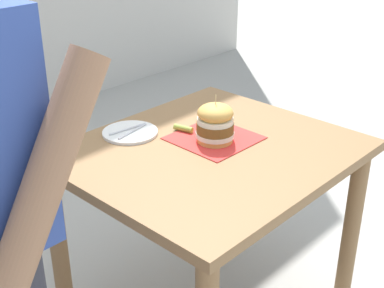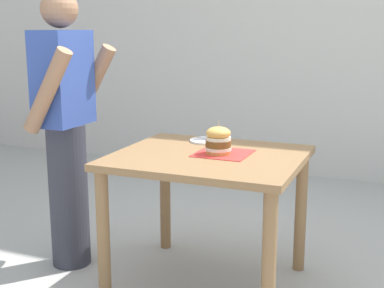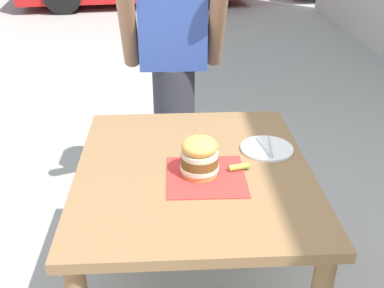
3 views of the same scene
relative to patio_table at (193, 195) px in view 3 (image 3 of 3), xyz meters
name	(u,v)px [view 3 (image 3 of 3)]	position (x,y,z in m)	size (l,w,h in m)	color
patio_table	(193,195)	(0.00, 0.00, 0.00)	(0.91, 1.03, 0.78)	olive
serving_paper	(206,176)	(0.04, -0.07, 0.13)	(0.30, 0.30, 0.00)	red
sandwich	(200,156)	(0.02, -0.05, 0.21)	(0.15, 0.15, 0.19)	gold
pickle_spear	(239,167)	(0.17, -0.03, 0.15)	(0.02, 0.02, 0.08)	#8EA83D
side_plate_with_forks	(267,149)	(0.31, 0.12, 0.14)	(0.22, 0.22, 0.02)	white
diner_across_table	(173,68)	(-0.06, 0.90, 0.23)	(0.55, 0.35, 1.69)	#33333D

